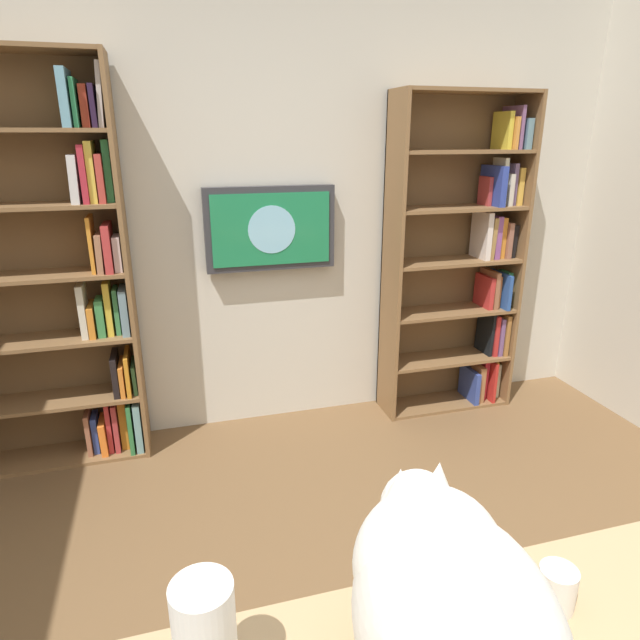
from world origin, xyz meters
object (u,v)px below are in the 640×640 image
(bookshelf_right, at_px, (59,280))
(wall_mounted_tv, at_px, (271,229))
(coffee_mug, at_px, (557,588))
(cat, at_px, (446,606))
(bookshelf_left, at_px, (465,264))

(bookshelf_right, relative_size, wall_mounted_tv, 2.82)
(wall_mounted_tv, bearing_deg, bookshelf_right, 4.17)
(wall_mounted_tv, height_order, coffee_mug, wall_mounted_tv)
(bookshelf_right, bearing_deg, coffee_mug, 119.85)
(wall_mounted_tv, relative_size, cat, 1.31)
(bookshelf_left, height_order, bookshelf_right, bookshelf_right)
(wall_mounted_tv, height_order, cat, wall_mounted_tv)
(bookshelf_right, distance_m, wall_mounted_tv, 1.14)
(bookshelf_right, bearing_deg, bookshelf_left, 179.96)
(cat, height_order, coffee_mug, cat)
(bookshelf_right, bearing_deg, cat, 112.14)
(bookshelf_left, distance_m, bookshelf_right, 2.34)
(cat, bearing_deg, bookshelf_left, -120.74)
(wall_mounted_tv, xyz_separation_m, coffee_mug, (-0.16, 2.31, -0.40))
(wall_mounted_tv, distance_m, cat, 2.44)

